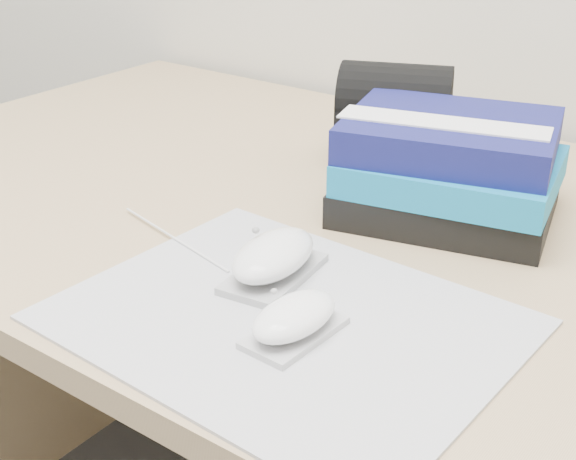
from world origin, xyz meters
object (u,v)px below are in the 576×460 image
Objects in this scene: desk at (429,378)px; mouse_rear at (274,258)px; book_stack at (449,169)px; pouch at (394,117)px; mouse_front at (294,319)px.

desk is 0.36m from mouse_rear.
pouch is (-0.13, 0.10, 0.01)m from book_stack.
book_stack is at bearing 74.79° from mouse_rear.
book_stack is 0.17m from pouch.
book_stack reaches higher than desk.
mouse_front is at bearing -87.82° from desk.
desk is 9.37× the size of pouch.
pouch reaches higher than desk.
desk is at bearing 92.18° from mouse_front.
pouch is at bearing 108.74° from mouse_front.
pouch is (-0.13, 0.10, 0.30)m from desk.
mouse_front is at bearing -87.88° from book_stack.
pouch reaches higher than book_stack.
pouch is at bearing 100.53° from mouse_rear.
pouch is (-0.06, 0.35, 0.04)m from mouse_rear.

